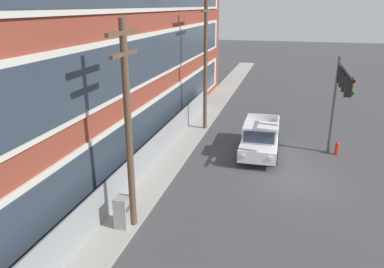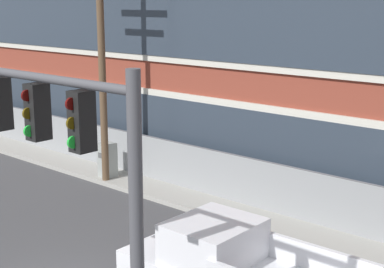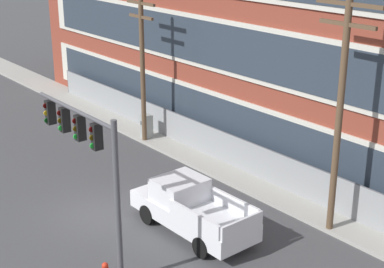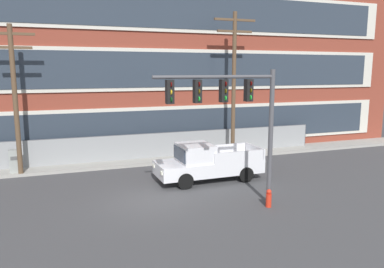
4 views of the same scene
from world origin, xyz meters
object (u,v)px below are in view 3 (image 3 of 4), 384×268
Objects in this scene: utility_pole_near_corner at (142,63)px; electrical_cabinet at (147,127)px; traffic_signal_mast at (87,148)px; pickup_truck_white at (190,208)px; utility_pole_midblock at (340,105)px.

electrical_cabinet is at bearing 129.42° from utility_pole_near_corner.
traffic_signal_mast is 0.71× the size of utility_pole_near_corner.
utility_pole_near_corner is at bearing -50.58° from electrical_cabinet.
utility_pole_near_corner reaches higher than pickup_truck_white.
utility_pole_near_corner is at bearing 136.84° from traffic_signal_mast.
electrical_cabinet is at bearing 154.64° from pickup_truck_white.
traffic_signal_mast is 5.29m from pickup_truck_white.
utility_pole_near_corner is at bearing 179.95° from utility_pole_midblock.
traffic_signal_mast reaches higher than electrical_cabinet.
utility_pole_near_corner is (-9.30, 4.20, 3.55)m from pickup_truck_white.
utility_pole_midblock is at bearing 49.87° from pickup_truck_white.
pickup_truck_white is 0.70× the size of utility_pole_near_corner.
pickup_truck_white is 10.80m from utility_pole_near_corner.
utility_pole_near_corner is 5.62× the size of electrical_cabinet.
electrical_cabinet is (-13.10, 0.35, -4.49)m from utility_pole_midblock.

